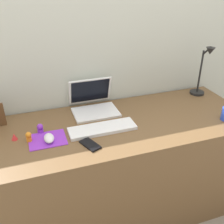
% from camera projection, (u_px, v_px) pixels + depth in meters
% --- Properties ---
extents(ground_plane, '(6.00, 6.00, 0.00)m').
position_uv_depth(ground_plane, '(117.00, 206.00, 2.05)').
color(ground_plane, gray).
extents(back_wall, '(2.97, 0.05, 1.48)m').
position_uv_depth(back_wall, '(100.00, 100.00, 2.01)').
color(back_wall, beige).
rests_on(back_wall, ground_plane).
extents(desk, '(1.77, 0.67, 0.74)m').
position_uv_depth(desk, '(117.00, 169.00, 1.87)').
color(desk, brown).
rests_on(desk, ground_plane).
extents(laptop, '(0.30, 0.27, 0.21)m').
position_uv_depth(laptop, '(93.00, 103.00, 1.84)').
color(laptop, white).
rests_on(laptop, desk).
extents(keyboard, '(0.41, 0.13, 0.02)m').
position_uv_depth(keyboard, '(102.00, 129.00, 1.62)').
color(keyboard, white).
rests_on(keyboard, desk).
extents(mousepad, '(0.21, 0.17, 0.00)m').
position_uv_depth(mousepad, '(47.00, 140.00, 1.53)').
color(mousepad, purple).
rests_on(mousepad, desk).
extents(mouse, '(0.06, 0.10, 0.03)m').
position_uv_depth(mouse, '(49.00, 138.00, 1.51)').
color(mouse, white).
rests_on(mouse, mousepad).
extents(cell_phone, '(0.11, 0.14, 0.01)m').
position_uv_depth(cell_phone, '(90.00, 145.00, 1.48)').
color(cell_phone, black).
rests_on(cell_phone, desk).
extents(desk_lamp, '(0.11, 0.16, 0.39)m').
position_uv_depth(desk_lamp, '(203.00, 73.00, 1.99)').
color(desk_lamp, black).
rests_on(desk_lamp, desk).
extents(toy_figurine_red, '(0.04, 0.04, 0.04)m').
position_uv_depth(toy_figurine_red, '(14.00, 137.00, 1.53)').
color(toy_figurine_red, red).
rests_on(toy_figurine_red, desk).
extents(toy_figurine_purple, '(0.04, 0.04, 0.06)m').
position_uv_depth(toy_figurine_purple, '(40.00, 128.00, 1.59)').
color(toy_figurine_purple, purple).
rests_on(toy_figurine_purple, desk).
extents(toy_figurine_orange, '(0.03, 0.03, 0.06)m').
position_uv_depth(toy_figurine_orange, '(29.00, 137.00, 1.51)').
color(toy_figurine_orange, orange).
rests_on(toy_figurine_orange, desk).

